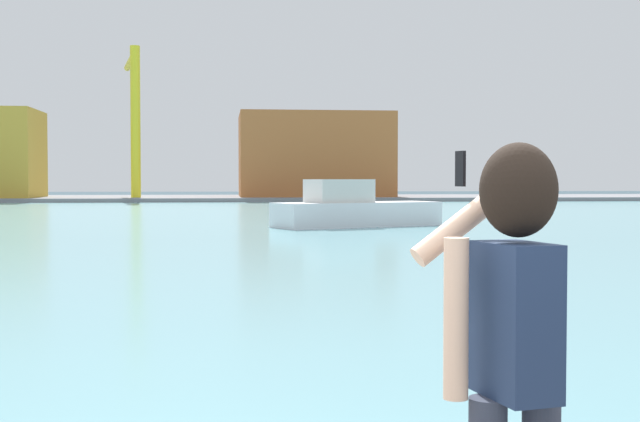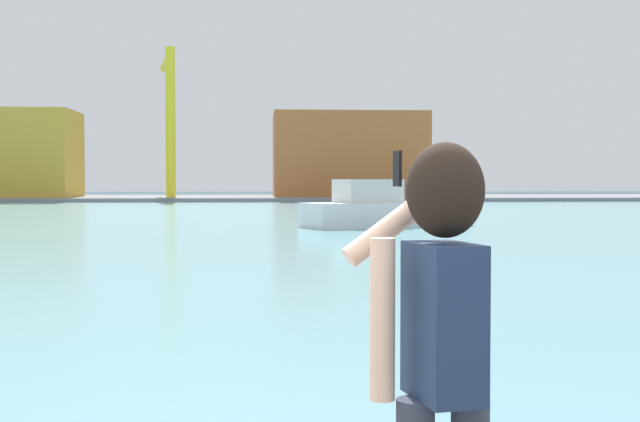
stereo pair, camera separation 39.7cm
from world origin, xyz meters
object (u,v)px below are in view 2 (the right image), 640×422
at_px(person_photographer, 440,331).
at_px(warehouse_right, 347,155).
at_px(port_crane, 169,105).
at_px(boat_moored, 383,210).
at_px(warehouse_left, 9,154).

xyz_separation_m(person_photographer, warehouse_right, (8.81, 91.75, 3.23)).
bearing_deg(port_crane, warehouse_right, 11.06).
height_order(person_photographer, boat_moored, person_photographer).
distance_m(boat_moored, warehouse_right, 54.91).
relative_size(warehouse_left, warehouse_right, 0.83).
bearing_deg(person_photographer, boat_moored, -19.30).
height_order(warehouse_left, warehouse_right, warehouse_right).
relative_size(boat_moored, warehouse_left, 0.62).
relative_size(person_photographer, port_crane, 0.11).
bearing_deg(warehouse_left, warehouse_right, 5.33).
xyz_separation_m(warehouse_left, warehouse_right, (35.56, 3.32, 0.01)).
bearing_deg(port_crane, person_photographer, -83.39).
xyz_separation_m(boat_moored, warehouse_right, (3.78, 54.63, 4.09)).
xyz_separation_m(boat_moored, warehouse_left, (-31.78, 51.31, 4.09)).
bearing_deg(boat_moored, person_photographer, -120.29).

